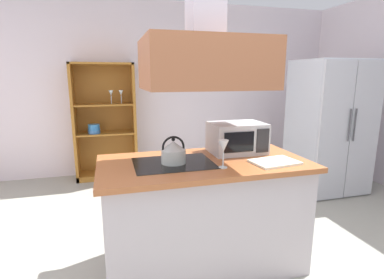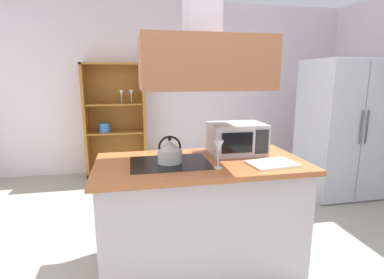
{
  "view_description": "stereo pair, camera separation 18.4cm",
  "coord_description": "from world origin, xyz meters",
  "px_view_note": "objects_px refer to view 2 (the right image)",
  "views": [
    {
      "loc": [
        -0.84,
        -1.93,
        1.56
      ],
      "look_at": [
        -0.14,
        0.57,
        1.0
      ],
      "focal_mm": 27.92,
      "sensor_mm": 36.0,
      "label": 1
    },
    {
      "loc": [
        -0.66,
        -1.97,
        1.56
      ],
      "look_at": [
        -0.14,
        0.57,
        1.0
      ],
      "focal_mm": 27.92,
      "sensor_mm": 36.0,
      "label": 2
    }
  ],
  "objects_px": {
    "dish_cabinet": "(116,127)",
    "cutting_board": "(272,164)",
    "wine_glass_on_counter": "(218,148)",
    "refrigerator": "(341,129)",
    "microwave": "(237,138)",
    "kettle": "(170,152)"
  },
  "relations": [
    {
      "from": "dish_cabinet",
      "to": "cutting_board",
      "type": "height_order",
      "value": "dish_cabinet"
    },
    {
      "from": "kettle",
      "to": "wine_glass_on_counter",
      "type": "bearing_deg",
      "value": -32.34
    },
    {
      "from": "cutting_board",
      "to": "wine_glass_on_counter",
      "type": "xyz_separation_m",
      "value": [
        -0.42,
        -0.0,
        0.14
      ]
    },
    {
      "from": "microwave",
      "to": "wine_glass_on_counter",
      "type": "distance_m",
      "value": 0.48
    },
    {
      "from": "dish_cabinet",
      "to": "cutting_board",
      "type": "xyz_separation_m",
      "value": [
        1.27,
        -2.76,
        0.13
      ]
    },
    {
      "from": "kettle",
      "to": "wine_glass_on_counter",
      "type": "xyz_separation_m",
      "value": [
        0.32,
        -0.21,
        0.06
      ]
    },
    {
      "from": "wine_glass_on_counter",
      "to": "dish_cabinet",
      "type": "bearing_deg",
      "value": 107.06
    },
    {
      "from": "cutting_board",
      "to": "microwave",
      "type": "bearing_deg",
      "value": 110.62
    },
    {
      "from": "dish_cabinet",
      "to": "cutting_board",
      "type": "relative_size",
      "value": 5.13
    },
    {
      "from": "dish_cabinet",
      "to": "microwave",
      "type": "height_order",
      "value": "dish_cabinet"
    },
    {
      "from": "microwave",
      "to": "wine_glass_on_counter",
      "type": "bearing_deg",
      "value": -125.51
    },
    {
      "from": "microwave",
      "to": "wine_glass_on_counter",
      "type": "height_order",
      "value": "microwave"
    },
    {
      "from": "dish_cabinet",
      "to": "kettle",
      "type": "relative_size",
      "value": 8.3
    },
    {
      "from": "microwave",
      "to": "wine_glass_on_counter",
      "type": "relative_size",
      "value": 2.23
    },
    {
      "from": "wine_glass_on_counter",
      "to": "refrigerator",
      "type": "bearing_deg",
      "value": 33.65
    },
    {
      "from": "dish_cabinet",
      "to": "refrigerator",
      "type": "bearing_deg",
      "value": -25.4
    },
    {
      "from": "refrigerator",
      "to": "microwave",
      "type": "bearing_deg",
      "value": -151.12
    },
    {
      "from": "dish_cabinet",
      "to": "microwave",
      "type": "xyz_separation_m",
      "value": [
        1.13,
        -2.37,
        0.26
      ]
    },
    {
      "from": "kettle",
      "to": "refrigerator",
      "type": "bearing_deg",
      "value": 26.11
    },
    {
      "from": "refrigerator",
      "to": "wine_glass_on_counter",
      "type": "relative_size",
      "value": 8.54
    },
    {
      "from": "refrigerator",
      "to": "wine_glass_on_counter",
      "type": "bearing_deg",
      "value": -146.35
    },
    {
      "from": "cutting_board",
      "to": "refrigerator",
      "type": "bearing_deg",
      "value": 39.91
    }
  ]
}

